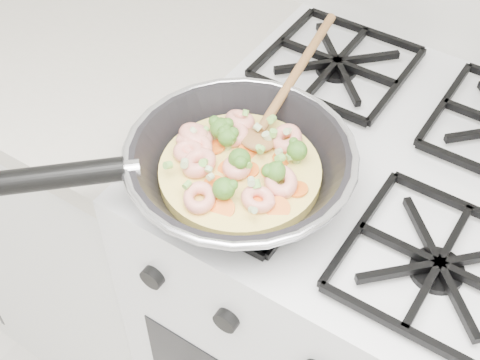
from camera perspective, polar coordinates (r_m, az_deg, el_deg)
The scene contains 3 objects.
stove at distance 1.34m, azimuth 9.06°, elevation -11.30°, with size 0.60×0.60×0.92m.
counter_left at distance 1.67m, azimuth -16.03°, elevation 1.80°, with size 1.00×0.60×0.90m.
skillet at distance 0.89m, azimuth -0.37°, elevation 1.34°, with size 0.42×0.57×0.09m.
Camera 1 is at (0.20, 1.01, 1.60)m, focal length 49.01 mm.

